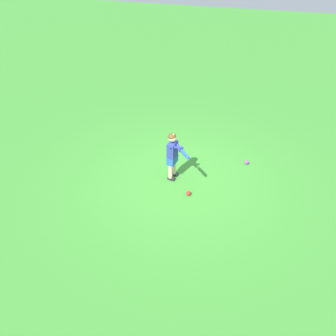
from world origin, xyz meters
TOP-DOWN VIEW (x-y plane):
  - ground_plane at (0.00, 0.00)m, footprint 40.00×40.00m
  - child_batter at (0.20, 0.02)m, footprint 0.58×0.61m
  - play_ball_behind_batter at (-1.26, -1.00)m, footprint 0.09×0.09m
  - play_ball_midfield at (-0.26, 0.48)m, footprint 0.10×0.10m

SIDE VIEW (x-z plane):
  - ground_plane at x=0.00m, z-range 0.00..0.00m
  - play_ball_behind_batter at x=-1.26m, z-range 0.00..0.09m
  - play_ball_midfield at x=-0.26m, z-range 0.00..0.10m
  - child_batter at x=0.20m, z-range 0.11..1.19m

